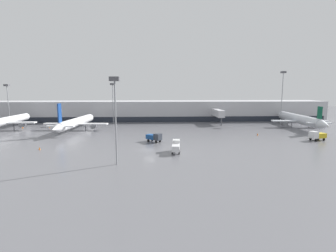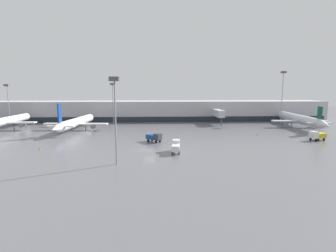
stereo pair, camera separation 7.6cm
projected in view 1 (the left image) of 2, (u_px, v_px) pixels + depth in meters
ground_plane at (150, 150)px, 62.71m from camera, size 320.00×320.00×0.00m
terminal_building at (152, 111)px, 123.34m from camera, size 160.00×29.73×9.00m
parked_jet_0 at (76, 122)px, 92.80m from camera, size 22.70×36.93×10.17m
parked_jet_1 at (5, 121)px, 92.44m from camera, size 21.13×37.81×10.22m
parked_jet_2 at (299, 119)px, 99.42m from camera, size 20.62×40.48×8.89m
service_truck_0 at (154, 137)px, 72.02m from camera, size 4.60×4.37×2.45m
service_truck_1 at (176, 146)px, 59.97m from camera, size 2.25×5.35×2.71m
service_truck_2 at (317, 135)px, 74.25m from camera, size 4.92×3.11×2.63m
traffic_cone_0 at (40, 148)px, 62.74m from camera, size 0.38×0.38×0.75m
traffic_cone_1 at (258, 134)px, 82.56m from camera, size 0.38×0.38×0.76m
traffic_cone_2 at (23, 127)px, 97.55m from camera, size 0.48×0.48×0.72m
traffic_cone_3 at (49, 127)px, 99.03m from camera, size 0.43×0.43×0.59m
apron_light_mast_0 at (115, 95)px, 48.67m from camera, size 1.80×1.80×16.69m
apron_light_mast_1 at (283, 83)px, 111.86m from camera, size 1.80×1.80×22.06m
apron_light_mast_2 at (113, 91)px, 111.24m from camera, size 1.80×1.80×17.03m
apron_light_mast_3 at (7, 92)px, 106.63m from camera, size 1.80×1.80×16.49m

